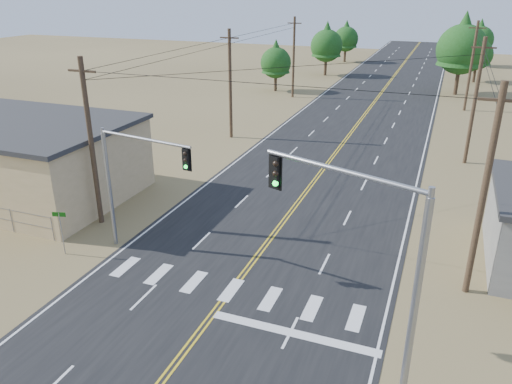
% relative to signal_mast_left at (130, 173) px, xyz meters
% --- Properties ---
extents(road, '(15.00, 200.00, 0.02)m').
position_rel_signal_mast_left_xyz_m(road, '(6.35, 20.27, -4.57)').
color(road, black).
rests_on(road, ground).
extents(utility_pole_left_near, '(1.80, 0.30, 10.00)m').
position_rel_signal_mast_left_xyz_m(utility_pole_left_near, '(-4.15, 2.27, 0.54)').
color(utility_pole_left_near, '#4C3826').
rests_on(utility_pole_left_near, ground).
extents(utility_pole_left_mid, '(1.80, 0.30, 10.00)m').
position_rel_signal_mast_left_xyz_m(utility_pole_left_mid, '(-4.15, 22.27, 0.54)').
color(utility_pole_left_mid, '#4C3826').
rests_on(utility_pole_left_mid, ground).
extents(utility_pole_left_far, '(1.80, 0.30, 10.00)m').
position_rel_signal_mast_left_xyz_m(utility_pole_left_far, '(-4.15, 42.27, 0.54)').
color(utility_pole_left_far, '#4C3826').
rests_on(utility_pole_left_far, ground).
extents(utility_pole_right_near, '(1.80, 0.30, 10.00)m').
position_rel_signal_mast_left_xyz_m(utility_pole_right_near, '(16.85, 2.27, 0.54)').
color(utility_pole_right_near, '#4C3826').
rests_on(utility_pole_right_near, ground).
extents(utility_pole_right_mid, '(1.80, 0.30, 10.00)m').
position_rel_signal_mast_left_xyz_m(utility_pole_right_mid, '(16.85, 22.27, 0.54)').
color(utility_pole_right_mid, '#4C3826').
rests_on(utility_pole_right_mid, ground).
extents(utility_pole_right_far, '(1.80, 0.30, 10.00)m').
position_rel_signal_mast_left_xyz_m(utility_pole_right_far, '(16.85, 42.27, 0.54)').
color(utility_pole_right_far, '#4C3826').
rests_on(utility_pole_right_far, ground).
extents(signal_mast_left, '(5.73, 1.22, 6.75)m').
position_rel_signal_mast_left_xyz_m(signal_mast_left, '(0.00, 0.00, 0.00)').
color(signal_mast_left, gray).
rests_on(signal_mast_left, ground).
extents(signal_mast_right, '(6.01, 2.36, 8.08)m').
position_rel_signal_mast_left_xyz_m(signal_mast_right, '(13.02, -5.12, 0.86)').
color(signal_mast_right, gray).
rests_on(signal_mast_right, ground).
extents(street_sign, '(0.72, 0.22, 2.49)m').
position_rel_signal_mast_left_xyz_m(street_sign, '(-3.52, -1.73, -2.91)').
color(street_sign, gray).
rests_on(street_sign, ground).
extents(tree_left_near, '(4.15, 4.15, 6.91)m').
position_rel_signal_mast_left_xyz_m(tree_left_near, '(-7.60, 45.41, -0.36)').
color(tree_left_near, '#3F2D1E').
rests_on(tree_left_near, ground).
extents(tree_left_mid, '(5.06, 5.06, 8.43)m').
position_rel_signal_mast_left_xyz_m(tree_left_mid, '(-4.26, 60.55, 0.57)').
color(tree_left_mid, '#3F2D1E').
rests_on(tree_left_mid, ground).
extents(tree_left_far, '(4.59, 4.59, 7.64)m').
position_rel_signal_mast_left_xyz_m(tree_left_far, '(-4.44, 76.81, 0.09)').
color(tree_left_far, '#3F2D1E').
rests_on(tree_left_far, ground).
extents(tree_right_near, '(6.40, 6.40, 10.66)m').
position_rel_signal_mast_left_xyz_m(tree_right_near, '(15.72, 51.63, 1.94)').
color(tree_right_near, '#3F2D1E').
rests_on(tree_right_near, ground).
extents(tree_right_mid, '(4.36, 4.36, 7.26)m').
position_rel_signal_mast_left_xyz_m(tree_right_mid, '(18.18, 62.62, -0.14)').
color(tree_right_mid, '#3F2D1E').
rests_on(tree_right_mid, ground).
extents(tree_right_far, '(4.94, 4.94, 8.23)m').
position_rel_signal_mast_left_xyz_m(tree_right_far, '(18.71, 79.93, 0.45)').
color(tree_right_far, '#3F2D1E').
rests_on(tree_right_far, ground).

